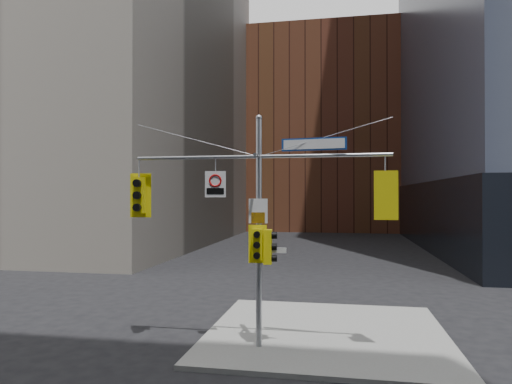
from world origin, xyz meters
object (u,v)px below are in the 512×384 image
(signal_assembly, at_px, (259,208))
(traffic_light_west_arm, at_px, (139,195))
(traffic_light_east_arm, at_px, (385,195))
(traffic_light_pole_side, at_px, (269,247))
(street_sign_blade, at_px, (314,144))
(traffic_light_pole_front, at_px, (257,244))
(regulatory_sign_arm, at_px, (215,183))

(signal_assembly, distance_m, traffic_light_west_arm, 3.98)
(traffic_light_east_arm, relative_size, traffic_light_pole_side, 1.35)
(signal_assembly, relative_size, street_sign_blade, 4.05)
(traffic_light_pole_front, bearing_deg, street_sign_blade, 2.71)
(signal_assembly, xyz_separation_m, traffic_light_pole_side, (0.32, 0.01, -1.20))
(street_sign_blade, bearing_deg, traffic_light_east_arm, 6.28)
(street_sign_blade, bearing_deg, traffic_light_west_arm, -173.74)
(traffic_light_west_arm, xyz_separation_m, street_sign_blade, (5.65, -0.01, 1.55))
(traffic_light_pole_front, xyz_separation_m, regulatory_sign_arm, (-1.39, 0.25, 1.87))
(traffic_light_pole_side, xyz_separation_m, traffic_light_pole_front, (-0.33, -0.28, 0.09))
(traffic_light_pole_side, height_order, street_sign_blade, street_sign_blade)
(signal_assembly, relative_size, traffic_light_west_arm, 5.53)
(traffic_light_pole_side, xyz_separation_m, regulatory_sign_arm, (-1.71, -0.03, 1.96))
(traffic_light_east_arm, xyz_separation_m, regulatory_sign_arm, (-5.16, -0.02, 0.38))
(traffic_light_west_arm, distance_m, traffic_light_east_arm, 7.74)
(signal_assembly, height_order, traffic_light_pole_front, signal_assembly)
(traffic_light_west_arm, height_order, traffic_light_pole_side, traffic_light_west_arm)
(traffic_light_east_arm, distance_m, street_sign_blade, 2.60)
(traffic_light_west_arm, relative_size, street_sign_blade, 0.73)
(traffic_light_east_arm, bearing_deg, signal_assembly, -1.54)
(traffic_light_pole_front, bearing_deg, regulatory_sign_arm, 163.48)
(traffic_light_east_arm, bearing_deg, regulatory_sign_arm, -1.32)
(traffic_light_pole_side, relative_size, traffic_light_pole_front, 0.91)
(traffic_light_east_arm, relative_size, regulatory_sign_arm, 1.74)
(traffic_light_west_arm, xyz_separation_m, regulatory_sign_arm, (2.58, -0.03, 0.38))
(traffic_light_west_arm, relative_size, regulatory_sign_arm, 1.76)
(regulatory_sign_arm, bearing_deg, street_sign_blade, -6.02)
(traffic_light_west_arm, height_order, traffic_light_pole_front, traffic_light_west_arm)
(street_sign_blade, bearing_deg, regulatory_sign_arm, -173.19)
(traffic_light_pole_front, bearing_deg, signal_assembly, 83.46)
(regulatory_sign_arm, bearing_deg, traffic_light_pole_front, -16.57)
(traffic_light_pole_side, bearing_deg, traffic_light_pole_front, 126.48)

